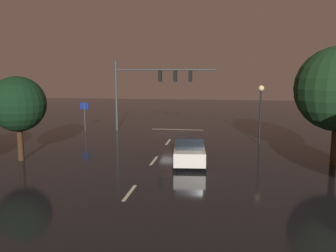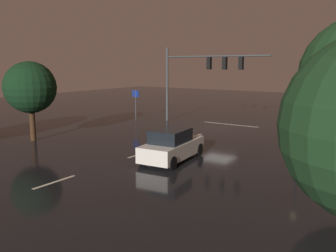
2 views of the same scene
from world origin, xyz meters
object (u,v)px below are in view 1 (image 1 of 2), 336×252
object	(u,v)px
traffic_signal_assembly	(152,82)
route_sign	(85,110)
tree_right_far	(18,104)
car_approaching	(189,150)
street_lamp_left_kerb	(261,103)

from	to	relation	value
traffic_signal_assembly	route_sign	size ratio (longest dim) A/B	3.44
route_sign	tree_right_far	bearing A→B (deg)	90.97
traffic_signal_assembly	car_approaching	size ratio (longest dim) A/B	2.09
car_approaching	tree_right_far	xyz separation A→B (m)	(10.47, 1.05, 2.74)
traffic_signal_assembly	route_sign	world-z (taller)	traffic_signal_assembly
car_approaching	tree_right_far	distance (m)	10.87
car_approaching	street_lamp_left_kerb	bearing A→B (deg)	-126.66
route_sign	tree_right_far	xyz separation A→B (m)	(-0.19, 11.06, 1.57)
traffic_signal_assembly	street_lamp_left_kerb	size ratio (longest dim) A/B	2.09
car_approaching	street_lamp_left_kerb	world-z (taller)	street_lamp_left_kerb
route_sign	tree_right_far	world-z (taller)	tree_right_far
street_lamp_left_kerb	tree_right_far	size ratio (longest dim) A/B	0.86
traffic_signal_assembly	car_approaching	distance (m)	12.59
street_lamp_left_kerb	route_sign	world-z (taller)	street_lamp_left_kerb
car_approaching	traffic_signal_assembly	bearing A→B (deg)	-68.31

